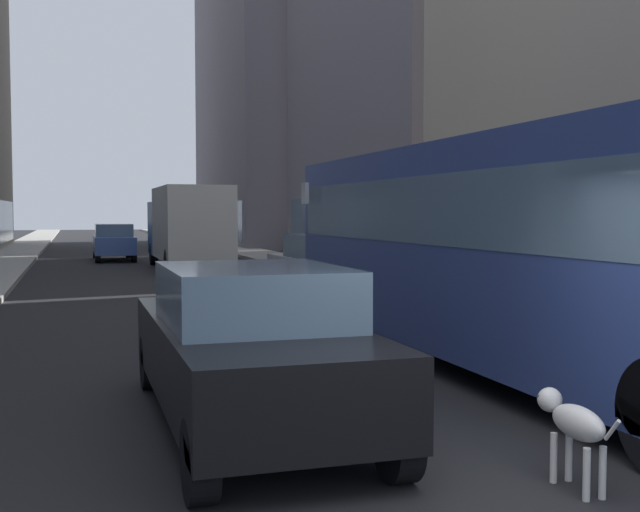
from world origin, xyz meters
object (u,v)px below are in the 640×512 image
(car_white_van, at_px, (203,241))
(car_blue_hatchback, at_px, (114,242))
(dalmatian_dog, at_px, (573,423))
(box_truck, at_px, (188,225))
(car_black_suv, at_px, (249,345))
(car_red_coupe, at_px, (170,233))
(car_silver_sedan, at_px, (324,268))
(transit_bus, at_px, (518,239))

(car_white_van, height_order, car_blue_hatchback, same)
(car_blue_hatchback, xyz_separation_m, dalmatian_dog, (2.03, -30.97, -0.31))
(car_white_van, distance_m, box_truck, 6.93)
(car_white_van, distance_m, car_black_suv, 28.85)
(car_red_coupe, relative_size, car_white_van, 0.97)
(car_silver_sedan, bearing_deg, car_black_suv, -111.50)
(car_red_coupe, distance_m, car_silver_sedan, 31.92)
(car_white_van, height_order, box_truck, box_truck)
(box_truck, distance_m, dalmatian_dog, 24.36)
(box_truck, bearing_deg, car_blue_hatchback, 109.88)
(dalmatian_dog, bearing_deg, car_blue_hatchback, 93.74)
(car_red_coupe, height_order, car_silver_sedan, same)
(car_blue_hatchback, xyz_separation_m, box_truck, (2.40, -6.64, 0.84))
(car_silver_sedan, height_order, box_truck, box_truck)
(car_red_coupe, distance_m, car_black_suv, 42.27)
(car_red_coupe, height_order, car_black_suv, same)
(transit_bus, xyz_separation_m, car_silver_sedan, (0.00, 8.54, -0.96))
(car_silver_sedan, height_order, car_black_suv, same)
(car_blue_hatchback, bearing_deg, transit_bus, -81.54)
(transit_bus, xyz_separation_m, car_blue_hatchback, (-4.00, 26.90, -0.95))
(transit_bus, height_order, car_black_suv, transit_bus)
(transit_bus, xyz_separation_m, car_white_van, (0.00, 26.95, -0.95))
(transit_bus, relative_size, car_black_suv, 2.41)
(car_silver_sedan, distance_m, car_black_suv, 10.91)
(car_silver_sedan, distance_m, car_blue_hatchback, 18.80)
(transit_bus, bearing_deg, car_red_coupe, 90.00)
(car_red_coupe, xyz_separation_m, car_white_van, (0.00, -13.51, 0.00))
(box_truck, xyz_separation_m, dalmatian_dog, (-0.37, -24.33, -1.15))
(car_black_suv, bearing_deg, car_blue_hatchback, 90.00)
(car_blue_hatchback, height_order, box_truck, box_truck)
(transit_bus, distance_m, car_white_van, 26.97)
(box_truck, relative_size, dalmatian_dog, 7.79)
(car_silver_sedan, height_order, dalmatian_dog, car_silver_sedan)
(car_black_suv, relative_size, dalmatian_dog, 4.97)
(car_silver_sedan, xyz_separation_m, car_black_suv, (-4.00, -10.15, 0.00))
(car_blue_hatchback, bearing_deg, car_black_suv, -90.00)
(transit_bus, bearing_deg, car_blue_hatchback, 98.46)
(transit_bus, bearing_deg, car_black_suv, -157.99)
(transit_bus, distance_m, dalmatian_dog, 4.69)
(car_black_suv, distance_m, dalmatian_dog, 3.19)
(car_red_coupe, bearing_deg, car_silver_sedan, -90.00)
(dalmatian_dog, bearing_deg, car_red_coupe, 87.46)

